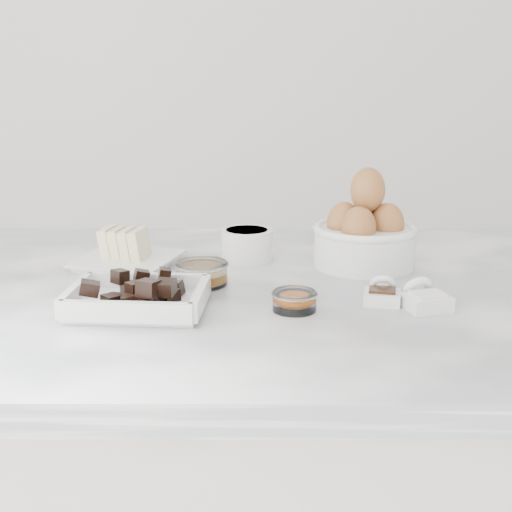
{
  "coord_description": "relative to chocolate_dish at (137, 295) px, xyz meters",
  "views": [
    {
      "loc": [
        0.02,
        -1.06,
        1.27
      ],
      "look_at": [
        0.02,
        0.03,
        0.98
      ],
      "focal_mm": 50.0,
      "sensor_mm": 36.0,
      "label": 1
    }
  ],
  "objects": [
    {
      "name": "marble_slab",
      "position": [
        0.15,
        0.11,
        -0.04
      ],
      "size": [
        1.2,
        0.8,
        0.04
      ],
      "primitive_type": "cube",
      "color": "silver",
      "rests_on": "cabinet"
    },
    {
      "name": "chocolate_dish",
      "position": [
        0.0,
        0.0,
        0.0
      ],
      "size": [
        0.2,
        0.16,
        0.05
      ],
      "color": "white",
      "rests_on": "marble_slab"
    },
    {
      "name": "butter_plate",
      "position": [
        -0.06,
        0.23,
        0.0
      ],
      "size": [
        0.19,
        0.19,
        0.06
      ],
      "color": "white",
      "rests_on": "marble_slab"
    },
    {
      "name": "sugar_ramekin",
      "position": [
        0.15,
        0.27,
        0.01
      ],
      "size": [
        0.09,
        0.09,
        0.05
      ],
      "color": "white",
      "rests_on": "marble_slab"
    },
    {
      "name": "egg_bowl",
      "position": [
        0.35,
        0.23,
        0.03
      ],
      "size": [
        0.18,
        0.18,
        0.17
      ],
      "color": "white",
      "rests_on": "marble_slab"
    },
    {
      "name": "honey_bowl",
      "position": [
        0.08,
        0.12,
        -0.0
      ],
      "size": [
        0.09,
        0.09,
        0.04
      ],
      "color": "white",
      "rests_on": "marble_slab"
    },
    {
      "name": "zest_bowl",
      "position": [
        0.22,
        -0.0,
        -0.01
      ],
      "size": [
        0.07,
        0.07,
        0.03
      ],
      "color": "white",
      "rests_on": "marble_slab"
    },
    {
      "name": "vanilla_spoon",
      "position": [
        0.35,
        0.03,
        -0.01
      ],
      "size": [
        0.06,
        0.07,
        0.04
      ],
      "color": "white",
      "rests_on": "marble_slab"
    },
    {
      "name": "salt_spoon",
      "position": [
        0.4,
        0.01,
        -0.01
      ],
      "size": [
        0.07,
        0.08,
        0.05
      ],
      "color": "white",
      "rests_on": "marble_slab"
    }
  ]
}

